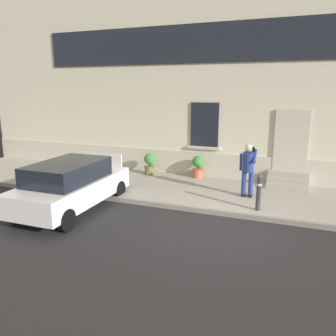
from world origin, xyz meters
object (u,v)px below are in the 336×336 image
(hatchback_car_white, at_px, (71,185))
(planter_olive, at_px, (150,163))
(person_on_phone, at_px, (248,167))
(bollard_near_person, at_px, (259,191))
(planter_terracotta, at_px, (198,166))

(hatchback_car_white, xyz_separation_m, planter_olive, (0.67, 4.20, -0.18))
(person_on_phone, xyz_separation_m, planter_olive, (-4.11, 1.57, -0.54))
(hatchback_car_white, bearing_deg, bollard_near_person, 16.31)
(bollard_near_person, xyz_separation_m, planter_olive, (-4.59, 2.66, -0.11))
(bollard_near_person, bearing_deg, planter_terracotta, 132.43)
(person_on_phone, bearing_deg, planter_terracotta, 153.27)
(person_on_phone, relative_size, planter_olive, 2.03)
(hatchback_car_white, relative_size, bollard_near_person, 3.91)
(hatchback_car_white, distance_m, planter_olive, 4.26)
(person_on_phone, distance_m, planter_olive, 4.44)
(hatchback_car_white, height_order, person_on_phone, person_on_phone)
(bollard_near_person, xyz_separation_m, planter_terracotta, (-2.62, 2.87, -0.11))
(planter_terracotta, bearing_deg, planter_olive, -173.91)
(bollard_near_person, xyz_separation_m, person_on_phone, (-0.48, 1.09, 0.44))
(bollard_near_person, distance_m, person_on_phone, 1.27)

